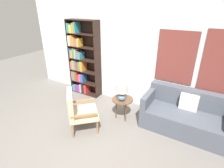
{
  "coord_description": "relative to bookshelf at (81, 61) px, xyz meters",
  "views": [
    {
      "loc": [
        1.78,
        -1.85,
        2.47
      ],
      "look_at": [
        0.03,
        1.09,
        0.9
      ],
      "focal_mm": 28.0,
      "sensor_mm": 36.0,
      "label": 1
    }
  ],
  "objects": [
    {
      "name": "wall_back",
      "position": [
        1.51,
        0.18,
        0.38
      ],
      "size": [
        6.4,
        0.08,
        2.7
      ],
      "color": "silver",
      "rests_on": "ground_plane"
    },
    {
      "name": "armchair",
      "position": [
        1.05,
        -1.42,
        -0.47
      ],
      "size": [
        0.84,
        0.84,
        0.88
      ],
      "color": "olive",
      "rests_on": "ground_plane"
    },
    {
      "name": "bookshelf",
      "position": [
        0.0,
        0.0,
        0.0
      ],
      "size": [
        0.94,
        0.3,
        2.11
      ],
      "color": "black",
      "rests_on": "ground_plane"
    },
    {
      "name": "couch",
      "position": [
        3.0,
        -0.25,
        -0.65
      ],
      "size": [
        1.72,
        0.83,
        0.83
      ],
      "color": "#474C56",
      "rests_on": "ground_plane"
    },
    {
      "name": "ground_plane",
      "position": [
        1.45,
        -1.84,
        -0.97
      ],
      "size": [
        14.0,
        14.0,
        0.0
      ],
      "primitive_type": "plane",
      "color": "#66605B"
    },
    {
      "name": "side_table",
      "position": [
        1.67,
        -0.6,
        -0.51
      ],
      "size": [
        0.48,
        0.48,
        0.52
      ],
      "color": "brown",
      "rests_on": "ground_plane"
    },
    {
      "name": "table_lamp",
      "position": [
        1.68,
        -0.66,
        -0.23
      ],
      "size": [
        0.25,
        0.25,
        0.39
      ],
      "color": "slate",
      "rests_on": "side_table"
    }
  ]
}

